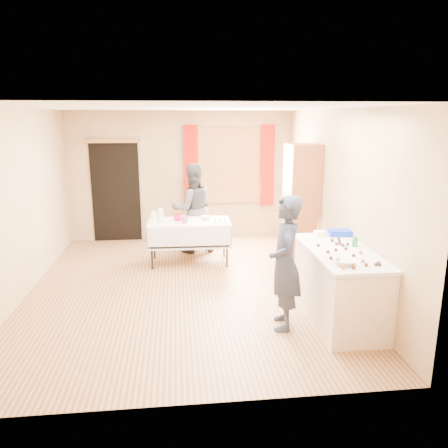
{
  "coord_description": "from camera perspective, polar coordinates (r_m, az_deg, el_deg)",
  "views": [
    {
      "loc": [
        -0.09,
        -6.14,
        2.49
      ],
      "look_at": [
        0.59,
        0.0,
        0.96
      ],
      "focal_mm": 35.0,
      "sensor_mm": 36.0,
      "label": 1
    }
  ],
  "objects": [
    {
      "name": "floor",
      "position": [
        6.63,
        -5.15,
        -8.3
      ],
      "size": [
        4.5,
        5.5,
        0.02
      ],
      "primitive_type": "cube",
      "color": "#9E7047",
      "rests_on": "ground"
    },
    {
      "name": "ceiling",
      "position": [
        6.14,
        -5.69,
        14.97
      ],
      "size": [
        4.5,
        5.5,
        0.02
      ],
      "primitive_type": "cube",
      "color": "white",
      "rests_on": "floor"
    },
    {
      "name": "wall_back",
      "position": [
        8.98,
        -5.73,
        6.23
      ],
      "size": [
        4.5,
        0.02,
        2.6
      ],
      "primitive_type": "cube",
      "color": "tan",
      "rests_on": "floor"
    },
    {
      "name": "wall_front",
      "position": [
        3.58,
        -4.59,
        -5.55
      ],
      "size": [
        4.5,
        0.02,
        2.6
      ],
      "primitive_type": "cube",
      "color": "tan",
      "rests_on": "floor"
    },
    {
      "name": "wall_left",
      "position": [
        6.62,
        -25.38,
        2.2
      ],
      "size": [
        0.02,
        5.5,
        2.6
      ],
      "primitive_type": "cube",
      "color": "tan",
      "rests_on": "floor"
    },
    {
      "name": "wall_right",
      "position": [
        6.68,
        14.4,
        3.21
      ],
      "size": [
        0.02,
        5.5,
        2.6
      ],
      "primitive_type": "cube",
      "color": "tan",
      "rests_on": "floor"
    },
    {
      "name": "window_frame",
      "position": [
        8.98,
        0.69,
        7.59
      ],
      "size": [
        1.32,
        0.06,
        1.52
      ],
      "primitive_type": "cube",
      "color": "olive",
      "rests_on": "wall_back"
    },
    {
      "name": "window_pane",
      "position": [
        8.96,
        0.7,
        7.58
      ],
      "size": [
        1.2,
        0.02,
        1.4
      ],
      "primitive_type": "cube",
      "color": "white",
      "rests_on": "wall_back"
    },
    {
      "name": "curtain_left",
      "position": [
        8.87,
        -4.32,
        7.47
      ],
      "size": [
        0.28,
        0.06,
        1.65
      ],
      "primitive_type": "cube",
      "color": "#AC1409",
      "rests_on": "wall_back"
    },
    {
      "name": "curtain_right",
      "position": [
        9.06,
        5.67,
        7.58
      ],
      "size": [
        0.28,
        0.06,
        1.65
      ],
      "primitive_type": "cube",
      "color": "#AC1409",
      "rests_on": "wall_back"
    },
    {
      "name": "doorway",
      "position": [
        9.07,
        -13.94,
        4.06
      ],
      "size": [
        0.95,
        0.04,
        2.0
      ],
      "primitive_type": "cube",
      "color": "black",
      "rests_on": "floor"
    },
    {
      "name": "door_lintel",
      "position": [
        8.93,
        -14.35,
        10.48
      ],
      "size": [
        1.05,
        0.06,
        0.08
      ],
      "primitive_type": "cube",
      "color": "olive",
      "rests_on": "wall_back"
    },
    {
      "name": "cabinet",
      "position": [
        7.45,
        10.02,
        2.36
      ],
      "size": [
        0.5,
        0.6,
        2.05
      ],
      "primitive_type": "cube",
      "color": "brown",
      "rests_on": "floor"
    },
    {
      "name": "counter",
      "position": [
        5.64,
        14.8,
        -7.74
      ],
      "size": [
        0.77,
        1.63,
        0.91
      ],
      "color": "beige",
      "rests_on": "floor"
    },
    {
      "name": "party_table",
      "position": [
        7.55,
        -4.55,
        -1.83
      ],
      "size": [
        1.43,
        0.76,
        0.75
      ],
      "rotation": [
        0.0,
        0.0,
        -0.02
      ],
      "color": "black",
      "rests_on": "floor"
    },
    {
      "name": "chair",
      "position": [
        8.42,
        -3.5,
        -1.29
      ],
      "size": [
        0.42,
        0.42,
        0.96
      ],
      "rotation": [
        0.0,
        0.0,
        -0.06
      ],
      "color": "black",
      "rests_on": "floor"
    },
    {
      "name": "girl",
      "position": [
        5.2,
        7.98,
        -5.08
      ],
      "size": [
        0.69,
        0.55,
        1.62
      ],
      "primitive_type": "imported",
      "rotation": [
        0.0,
        0.0,
        -1.71
      ],
      "color": "#1F2439",
      "rests_on": "floor"
    },
    {
      "name": "woman",
      "position": [
        8.09,
        -4.1,
        2.04
      ],
      "size": [
        1.08,
        0.98,
        1.66
      ],
      "primitive_type": "imported",
      "rotation": [
        0.0,
        0.0,
        3.37
      ],
      "color": "black",
      "rests_on": "floor"
    },
    {
      "name": "soda_can",
      "position": [
        5.67,
        16.74,
        -2.24
      ],
      "size": [
        0.09,
        0.09,
        0.12
      ],
      "primitive_type": "cylinder",
      "rotation": [
        0.0,
        0.0,
        -0.38
      ],
      "color": "#178541",
      "rests_on": "counter"
    },
    {
      "name": "mixing_bowl",
      "position": [
        4.97,
        15.44,
        -4.79
      ],
      "size": [
        0.41,
        0.41,
        0.06
      ],
      "primitive_type": "imported",
      "rotation": [
        0.0,
        0.0,
        -0.43
      ],
      "color": "white",
      "rests_on": "counter"
    },
    {
      "name": "foam_block",
      "position": [
        6.02,
        12.45,
        -1.24
      ],
      "size": [
        0.16,
        0.11,
        0.08
      ],
      "primitive_type": "cube",
      "rotation": [
        0.0,
        0.0,
        0.09
      ],
      "color": "white",
      "rests_on": "counter"
    },
    {
      "name": "blue_basket",
      "position": [
        6.14,
        14.87,
        -1.09
      ],
      "size": [
        0.32,
        0.24,
        0.08
      ],
      "primitive_type": "cube",
      "rotation": [
        0.0,
        0.0,
        -0.14
      ],
      "color": "#0C2BCA",
      "rests_on": "counter"
    },
    {
      "name": "pitcher",
      "position": [
        7.38,
        -8.32,
        1.02
      ],
      "size": [
        0.13,
        0.13,
        0.22
      ],
      "primitive_type": "cylinder",
      "rotation": [
        0.0,
        0.0,
        0.17
      ],
      "color": "silver",
      "rests_on": "party_table"
    },
    {
      "name": "cup_red",
      "position": [
        7.5,
        -6.05,
        0.87
      ],
      "size": [
        0.22,
        0.22,
        0.11
      ],
      "primitive_type": "imported",
      "rotation": [
        0.0,
        0.0,
        0.27
      ],
      "color": "#DE0A3C",
      "rests_on": "party_table"
    },
    {
      "name": "cup_rainbow",
      "position": [
        7.29,
        -5.15,
        0.56
      ],
      "size": [
        0.2,
        0.2,
        0.12
      ],
      "primitive_type": "imported",
      "rotation": [
        0.0,
        0.0,
        -0.26
      ],
      "color": "red",
      "rests_on": "party_table"
    },
    {
      "name": "small_bowl",
      "position": [
        7.57,
        -2.36,
        0.84
      ],
      "size": [
        0.3,
        0.3,
        0.06
      ],
      "primitive_type": "imported",
      "rotation": [
        0.0,
        0.0,
        -0.32
      ],
      "color": "white",
      "rests_on": "party_table"
    },
    {
      "name": "pastry_tray",
      "position": [
        7.36,
        -0.52,
        0.32
      ],
      "size": [
        0.3,
        0.23,
        0.02
      ],
      "primitive_type": "cube",
      "rotation": [
        0.0,
        0.0,
        -0.1
      ],
      "color": "white",
      "rests_on": "party_table"
    },
    {
      "name": "bottle",
      "position": [
        7.65,
        -9.17,
        1.25
      ],
      "size": [
        0.11,
        0.11,
        0.17
      ],
      "primitive_type": "imported",
      "rotation": [
        0.0,
        0.0,
        -0.19
      ],
      "color": "white",
      "rests_on": "party_table"
    },
    {
      "name": "cake_balls",
      "position": [
        5.35,
        15.59,
        -3.55
      ],
      "size": [
        0.5,
        1.15,
        0.04
      ],
      "color": "#3F2314",
      "rests_on": "counter"
    }
  ]
}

